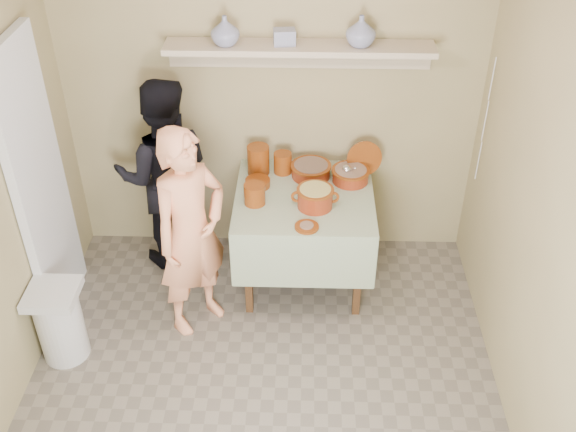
{
  "coord_description": "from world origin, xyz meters",
  "views": [
    {
      "loc": [
        0.25,
        -2.65,
        3.38
      ],
      "look_at": [
        0.15,
        0.75,
        0.95
      ],
      "focal_mm": 42.0,
      "sensor_mm": 36.0,
      "label": 1
    }
  ],
  "objects_px": {
    "serving_table": "(304,208)",
    "person_helper": "(165,176)",
    "person_cook": "(191,233)",
    "cazuela_rice": "(315,196)",
    "trash_bin": "(60,322)"
  },
  "relations": [
    {
      "from": "person_cook",
      "to": "serving_table",
      "type": "height_order",
      "value": "person_cook"
    },
    {
      "from": "cazuela_rice",
      "to": "trash_bin",
      "type": "height_order",
      "value": "cazuela_rice"
    },
    {
      "from": "person_helper",
      "to": "serving_table",
      "type": "relative_size",
      "value": 1.55
    },
    {
      "from": "serving_table",
      "to": "person_helper",
      "type": "bearing_deg",
      "value": 167.55
    },
    {
      "from": "person_cook",
      "to": "trash_bin",
      "type": "bearing_deg",
      "value": 155.63
    },
    {
      "from": "person_cook",
      "to": "person_helper",
      "type": "xyz_separation_m",
      "value": [
        -0.29,
        0.7,
        -0.0
      ]
    },
    {
      "from": "serving_table",
      "to": "cazuela_rice",
      "type": "height_order",
      "value": "cazuela_rice"
    },
    {
      "from": "person_cook",
      "to": "cazuela_rice",
      "type": "xyz_separation_m",
      "value": [
        0.8,
        0.32,
        0.09
      ]
    },
    {
      "from": "person_cook",
      "to": "cazuela_rice",
      "type": "height_order",
      "value": "person_cook"
    },
    {
      "from": "cazuela_rice",
      "to": "person_cook",
      "type": "bearing_deg",
      "value": -158.06
    },
    {
      "from": "person_cook",
      "to": "cazuela_rice",
      "type": "relative_size",
      "value": 4.58
    },
    {
      "from": "person_helper",
      "to": "cazuela_rice",
      "type": "relative_size",
      "value": 4.58
    },
    {
      "from": "person_cook",
      "to": "person_helper",
      "type": "distance_m",
      "value": 0.76
    },
    {
      "from": "person_cook",
      "to": "serving_table",
      "type": "distance_m",
      "value": 0.88
    },
    {
      "from": "serving_table",
      "to": "trash_bin",
      "type": "height_order",
      "value": "serving_table"
    }
  ]
}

